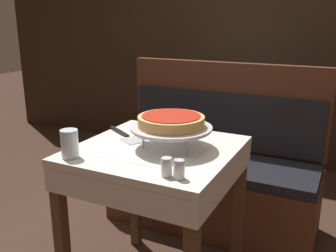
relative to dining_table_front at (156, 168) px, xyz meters
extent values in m
cube|color=beige|center=(0.00, 0.00, 0.09)|extent=(0.68, 0.68, 0.03)
cube|color=white|center=(0.00, 0.00, 0.10)|extent=(0.42, 0.42, 0.00)
cube|color=beige|center=(0.00, 0.00, 0.02)|extent=(0.68, 0.68, 0.11)
cube|color=#4C331E|center=(-0.31, -0.31, -0.29)|extent=(0.05, 0.05, 0.73)
cube|color=#4C331E|center=(-0.31, 0.31, -0.29)|extent=(0.05, 0.05, 0.73)
cube|color=#4C331E|center=(0.31, 0.31, -0.29)|extent=(0.05, 0.05, 0.73)
cube|color=#1E6B33|center=(-0.16, 1.54, 0.09)|extent=(0.82, 0.82, 0.03)
cube|color=white|center=(-0.16, 1.54, 0.11)|extent=(0.51, 0.51, 0.00)
cube|color=#1E6B33|center=(-0.16, 1.54, 0.01)|extent=(0.82, 0.82, 0.14)
cube|color=#4C331E|center=(-0.54, 1.17, -0.29)|extent=(0.05, 0.05, 0.73)
cube|color=#4C331E|center=(0.21, 1.17, -0.29)|extent=(0.05, 0.05, 0.73)
cube|color=#4C331E|center=(-0.54, 1.92, -0.29)|extent=(0.05, 0.05, 0.73)
cube|color=#4C331E|center=(0.21, 1.92, -0.29)|extent=(0.05, 0.05, 0.73)
cube|color=#4C2819|center=(0.01, 0.71, -0.45)|extent=(1.30, 0.50, 0.41)
cube|color=black|center=(0.01, 0.71, -0.22)|extent=(1.28, 0.49, 0.06)
cube|color=#4C2819|center=(0.01, 0.93, 0.10)|extent=(1.30, 0.06, 0.57)
cube|color=black|center=(0.01, 0.89, 0.01)|extent=(1.25, 0.02, 0.37)
cube|color=black|center=(0.00, 2.03, 0.55)|extent=(6.00, 0.04, 2.40)
cylinder|color=#ADADB2|center=(0.07, 0.14, 0.14)|extent=(0.01, 0.01, 0.08)
cylinder|color=#ADADB2|center=(-0.04, -0.04, 0.14)|extent=(0.01, 0.01, 0.08)
cylinder|color=#ADADB2|center=(0.17, -0.04, 0.14)|extent=(0.01, 0.01, 0.08)
cylinder|color=#ADADB2|center=(0.07, 0.02, 0.18)|extent=(0.24, 0.24, 0.01)
cylinder|color=silver|center=(0.07, 0.02, 0.19)|extent=(0.35, 0.35, 0.01)
cylinder|color=silver|center=(0.07, 0.02, 0.20)|extent=(0.36, 0.36, 0.01)
cylinder|color=tan|center=(0.07, 0.02, 0.22)|extent=(0.29, 0.29, 0.05)
cylinder|color=#A82314|center=(0.07, 0.02, 0.25)|extent=(0.25, 0.25, 0.01)
cube|color=#BCBCC1|center=(-0.14, 0.02, 0.11)|extent=(0.14, 0.13, 0.00)
cube|color=black|center=(-0.26, 0.10, 0.11)|extent=(0.17, 0.12, 0.01)
cylinder|color=silver|center=(-0.25, -0.27, 0.16)|extent=(0.07, 0.07, 0.12)
cylinder|color=silver|center=(0.18, -0.26, 0.13)|extent=(0.04, 0.04, 0.05)
cylinder|color=#B7B7BC|center=(0.18, -0.26, 0.16)|extent=(0.04, 0.04, 0.01)
cylinder|color=silver|center=(0.23, -0.26, 0.13)|extent=(0.04, 0.04, 0.05)
cylinder|color=#B7B7BC|center=(0.23, -0.26, 0.16)|extent=(0.04, 0.04, 0.02)
cube|color=black|center=(-0.08, 1.50, 0.12)|extent=(0.14, 0.14, 0.03)
cylinder|color=black|center=(-0.08, 1.50, 0.19)|extent=(0.01, 0.01, 0.11)
cylinder|color=#99194C|center=(-0.08, 1.55, 0.18)|extent=(0.04, 0.04, 0.09)
cylinder|color=red|center=(-0.12, 1.48, 0.18)|extent=(0.04, 0.04, 0.09)
cylinder|color=white|center=(-0.04, 1.48, 0.18)|extent=(0.04, 0.04, 0.09)
camera|label=1|loc=(0.74, -1.38, 0.65)|focal=40.00mm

